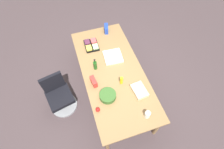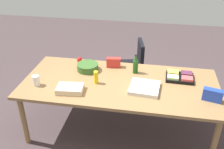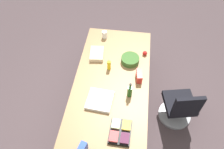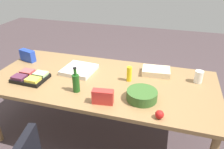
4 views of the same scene
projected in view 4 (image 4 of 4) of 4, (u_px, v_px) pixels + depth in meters
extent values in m
plane|color=#45373A|center=(103.00, 132.00, 2.83)|extent=(10.00, 10.00, 0.00)
cube|color=olive|center=(102.00, 81.00, 2.47)|extent=(2.54, 1.16, 0.04)
cylinder|color=olive|center=(202.00, 103.00, 2.77)|extent=(0.07, 0.07, 0.74)
cylinder|color=olive|center=(40.00, 77.00, 3.36)|extent=(0.07, 0.07, 0.74)
cylinder|color=yellow|center=(129.00, 74.00, 2.40)|extent=(0.07, 0.07, 0.17)
cube|color=#203EAC|center=(28.00, 56.00, 2.89)|extent=(0.23, 0.13, 0.15)
cube|color=black|center=(31.00, 78.00, 2.45)|extent=(0.37, 0.29, 0.04)
cube|color=#AFD48E|center=(41.00, 74.00, 2.47)|extent=(0.15, 0.12, 0.03)
cube|color=#D94D4D|center=(27.00, 72.00, 2.52)|extent=(0.15, 0.12, 0.03)
cube|color=yellow|center=(33.00, 80.00, 2.35)|extent=(0.15, 0.12, 0.03)
cube|color=#562840|center=(19.00, 77.00, 2.40)|extent=(0.15, 0.12, 0.03)
cube|color=silver|center=(79.00, 70.00, 2.63)|extent=(0.39, 0.39, 0.05)
cylinder|color=#355D26|center=(142.00, 95.00, 2.10)|extent=(0.35, 0.35, 0.10)
cube|color=beige|center=(156.00, 71.00, 2.57)|extent=(0.34, 0.25, 0.07)
cube|color=red|center=(103.00, 97.00, 2.03)|extent=(0.21, 0.11, 0.14)
cylinder|color=white|center=(199.00, 77.00, 2.38)|extent=(0.10, 0.10, 0.14)
sphere|color=red|center=(159.00, 114.00, 1.85)|extent=(0.08, 0.08, 0.08)
cylinder|color=#1B5018|center=(76.00, 83.00, 2.21)|extent=(0.09, 0.09, 0.19)
cylinder|color=#1B5018|center=(75.00, 72.00, 2.15)|extent=(0.04, 0.04, 0.07)
cylinder|color=black|center=(75.00, 68.00, 2.13)|extent=(0.04, 0.04, 0.01)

